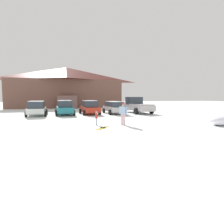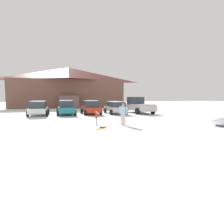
% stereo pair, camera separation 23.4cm
% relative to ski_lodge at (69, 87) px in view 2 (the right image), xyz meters
% --- Properties ---
extents(ground, '(160.00, 160.00, 0.00)m').
position_rel_ski_lodge_xyz_m(ground, '(1.53, -32.13, -4.29)').
color(ground, silver).
extents(ski_lodge, '(22.64, 11.31, 8.46)m').
position_rel_ski_lodge_xyz_m(ski_lodge, '(0.00, 0.00, 0.00)').
color(ski_lodge, brown).
rests_on(ski_lodge, ground).
extents(parked_white_suv, '(2.24, 4.16, 1.68)m').
position_rel_ski_lodge_xyz_m(parked_white_suv, '(-3.76, -17.50, -3.39)').
color(parked_white_suv, silver).
rests_on(parked_white_suv, ground).
extents(parked_teal_hatchback, '(2.32, 4.20, 1.75)m').
position_rel_ski_lodge_xyz_m(parked_teal_hatchback, '(-0.70, -17.56, -3.42)').
color(parked_teal_hatchback, teal).
rests_on(parked_teal_hatchback, ground).
extents(parked_red_sedan, '(2.33, 4.12, 1.72)m').
position_rel_ski_lodge_xyz_m(parked_red_sedan, '(2.28, -17.58, -3.44)').
color(parked_red_sedan, red).
rests_on(parked_red_sedan, ground).
extents(parked_silver_wagon, '(2.26, 4.56, 1.58)m').
position_rel_ski_lodge_xyz_m(parked_silver_wagon, '(5.41, -17.56, -3.43)').
color(parked_silver_wagon, '#BCB9BD').
rests_on(parked_silver_wagon, ground).
extents(pickup_truck, '(2.66, 5.83, 2.15)m').
position_rel_ski_lodge_xyz_m(pickup_truck, '(8.74, -17.23, -3.30)').
color(pickup_truck, '#BEB8BA').
rests_on(pickup_truck, ground).
extents(skier_child_in_red_jacket, '(0.21, 0.38, 1.05)m').
position_rel_ski_lodge_xyz_m(skier_child_in_red_jacket, '(1.50, -26.15, -3.70)').
color(skier_child_in_red_jacket, '#9EB1C8').
rests_on(skier_child_in_red_jacket, ground).
extents(skier_adult_in_blue_parka, '(0.52, 0.43, 1.67)m').
position_rel_ski_lodge_xyz_m(skier_adult_in_blue_parka, '(3.45, -26.63, -3.35)').
color(skier_adult_in_blue_parka, beige).
rests_on(skier_adult_in_blue_parka, ground).
extents(pair_of_skis, '(1.25, 1.41, 0.08)m').
position_rel_ski_lodge_xyz_m(pair_of_skis, '(1.67, -27.54, -4.27)').
color(pair_of_skis, yellow).
rests_on(pair_of_skis, ground).
extents(plowed_snow_pile, '(2.06, 1.65, 0.81)m').
position_rel_ski_lodge_xyz_m(plowed_snow_pile, '(10.48, -28.83, -3.89)').
color(plowed_snow_pile, white).
rests_on(plowed_snow_pile, ground).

